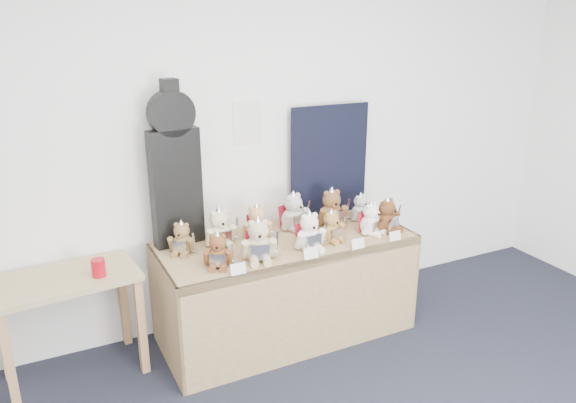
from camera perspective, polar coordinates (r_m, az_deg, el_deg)
name	(u,v)px	position (r m, az deg, el deg)	size (l,w,h in m)	color
room_shell	(248,122)	(3.94, -4.12, 8.04)	(6.00, 6.00, 6.00)	silver
display_table	(291,265)	(3.85, 0.28, -6.43)	(1.75, 0.74, 0.73)	olive
side_table	(67,295)	(3.72, -21.53, -8.79)	(0.88, 0.55, 0.70)	#9C7C54
guitar_case	(175,167)	(3.68, -11.43, 3.49)	(0.34, 0.14, 1.09)	black
navy_board	(329,161)	(4.22, 4.22, 4.15)	(0.63, 0.02, 0.84)	black
red_cup	(99,268)	(3.57, -18.69, -6.39)	(0.08, 0.08, 0.11)	#B10B18
teddy_front_far_left	(218,252)	(3.44, -7.13, -5.10)	(0.20, 0.20, 0.25)	brown
teddy_front_left	(258,242)	(3.50, -3.02, -4.11)	(0.25, 0.23, 0.31)	tan
teddy_front_centre	(309,233)	(3.66, 2.20, -3.21)	(0.23, 0.19, 0.29)	white
teddy_front_right	(332,228)	(3.80, 4.45, -2.65)	(0.20, 0.18, 0.24)	#A1773D
teddy_front_far_right	(371,220)	(3.95, 8.44, -1.86)	(0.22, 0.21, 0.26)	white
teddy_front_end	(387,217)	(4.01, 10.05, -1.54)	(0.23, 0.22, 0.27)	brown
teddy_back_left	(220,229)	(3.73, -6.93, -2.83)	(0.24, 0.19, 0.29)	beige
teddy_back_centre_left	(257,224)	(3.83, -3.16, -2.25)	(0.22, 0.21, 0.27)	tan
teddy_back_centre_right	(294,213)	(3.98, 0.60, -1.22)	(0.25, 0.24, 0.30)	beige
teddy_back_right	(332,210)	(4.06, 4.48, -0.82)	(0.25, 0.21, 0.31)	brown
teddy_back_end	(361,209)	(4.20, 7.39, -0.71)	(0.19, 0.17, 0.23)	silver
teddy_back_far_left	(182,239)	(3.67, -10.74, -3.80)	(0.19, 0.20, 0.24)	olive
entry_card_a	(238,269)	(3.36, -5.09, -6.83)	(0.10, 0.00, 0.07)	silver
entry_card_b	(311,253)	(3.55, 2.34, -5.28)	(0.10, 0.00, 0.07)	silver
entry_card_c	(358,244)	(3.72, 7.13, -4.26)	(0.09, 0.00, 0.07)	silver
entry_card_d	(395,236)	(3.88, 10.82, -3.46)	(0.09, 0.00, 0.07)	silver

